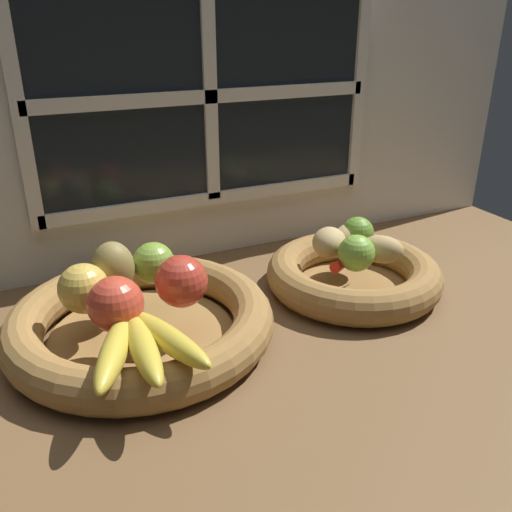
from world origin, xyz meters
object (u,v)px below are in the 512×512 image
at_px(fruit_bowl_left, 141,322).
at_px(potato_oblong, 329,242).
at_px(apple_red_front, 116,304).
at_px(chili_pepper, 354,257).
at_px(apple_golden_left, 84,288).
at_px(potato_back, 351,236).
at_px(lime_far, 358,233).
at_px(apple_red_right, 181,281).
at_px(banana_bunch_front, 141,343).
at_px(lime_near, 356,253).
at_px(potato_small, 382,250).
at_px(fruit_bowl_right, 353,275).
at_px(pear_brown, 113,268).
at_px(apple_green_back, 154,263).

height_order(fruit_bowl_left, potato_oblong, potato_oblong).
relative_size(apple_red_front, chili_pepper, 0.64).
relative_size(apple_golden_left, potato_oblong, 0.99).
relative_size(potato_back, lime_far, 1.19).
bearing_deg(apple_red_right, lime_far, 10.91).
bearing_deg(apple_red_right, fruit_bowl_left, 152.83).
bearing_deg(banana_bunch_front, lime_far, 21.13).
relative_size(potato_back, lime_near, 1.14).
bearing_deg(apple_red_front, potato_small, 3.26).
height_order(apple_golden_left, potato_small, apple_golden_left).
bearing_deg(potato_back, lime_far, -27.26).
xyz_separation_m(apple_red_right, lime_far, (0.35, 0.07, -0.01)).
distance_m(fruit_bowl_right, chili_pepper, 0.04).
xyz_separation_m(potato_back, lime_far, (0.01, -0.01, 0.01)).
bearing_deg(potato_oblong, pear_brown, 176.41).
bearing_deg(chili_pepper, apple_golden_left, 153.74).
bearing_deg(pear_brown, chili_pepper, -9.21).
height_order(apple_green_back, lime_far, apple_green_back).
bearing_deg(fruit_bowl_left, apple_red_right, -27.17).
bearing_deg(pear_brown, potato_small, -10.81).
height_order(apple_red_front, potato_oblong, apple_red_front).
bearing_deg(lime_near, fruit_bowl_right, 56.31).
height_order(lime_near, chili_pepper, lime_near).
bearing_deg(lime_far, potato_oblong, -170.75).
xyz_separation_m(apple_golden_left, potato_small, (0.48, -0.04, -0.01)).
xyz_separation_m(potato_small, lime_near, (-0.06, -0.01, 0.01)).
relative_size(apple_red_front, pear_brown, 0.93).
relative_size(apple_red_front, apple_red_right, 0.99).
distance_m(apple_green_back, banana_bunch_front, 0.20).
xyz_separation_m(fruit_bowl_left, lime_near, (0.35, -0.04, 0.06)).
height_order(apple_green_back, potato_back, apple_green_back).
distance_m(fruit_bowl_left, apple_red_front, 0.10).
xyz_separation_m(banana_bunch_front, potato_back, (0.42, 0.17, 0.01)).
distance_m(apple_red_right, apple_golden_left, 0.13).
relative_size(apple_golden_left, chili_pepper, 0.61).
xyz_separation_m(pear_brown, lime_near, (0.37, -0.09, -0.01)).
distance_m(fruit_bowl_right, apple_green_back, 0.35).
xyz_separation_m(apple_red_front, lime_near, (0.39, 0.02, -0.01)).
bearing_deg(apple_red_front, lime_near, 2.76).
relative_size(apple_red_right, potato_oblong, 1.06).
bearing_deg(pear_brown, apple_golden_left, -140.52).
distance_m(potato_oblong, chili_pepper, 0.05).
xyz_separation_m(apple_red_right, banana_bunch_front, (-0.08, -0.10, -0.02)).
bearing_deg(apple_green_back, banana_bunch_front, -109.86).
bearing_deg(potato_small, apple_red_right, 179.54).
relative_size(apple_red_front, banana_bunch_front, 0.40).
height_order(fruit_bowl_left, lime_near, lime_near).
height_order(apple_golden_left, lime_near, apple_golden_left).
bearing_deg(apple_red_front, pear_brown, 80.17).
height_order(apple_red_right, apple_green_back, apple_red_right).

